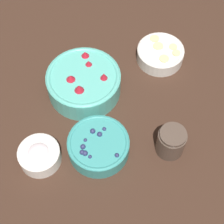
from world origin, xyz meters
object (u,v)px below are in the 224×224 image
(bowl_blueberries, at_px, (99,146))
(jar_chocolate, at_px, (171,142))
(bowl_bananas, at_px, (160,53))
(bowl_cream, at_px, (39,155))
(bowl_strawberries, at_px, (84,82))

(bowl_blueberries, relative_size, jar_chocolate, 1.89)
(jar_chocolate, bearing_deg, bowl_bananas, 54.54)
(bowl_cream, xyz_separation_m, jar_chocolate, (0.31, -0.19, 0.01))
(bowl_strawberries, relative_size, bowl_blueberries, 1.30)
(bowl_strawberries, distance_m, bowl_blueberries, 0.22)
(bowl_strawberries, bearing_deg, bowl_blueberries, -112.98)
(bowl_bananas, bearing_deg, jar_chocolate, -125.46)
(bowl_blueberries, height_order, bowl_bananas, bowl_blueberries)
(bowl_strawberries, height_order, bowl_cream, bowl_strawberries)
(bowl_bananas, xyz_separation_m, bowl_cream, (-0.50, -0.08, 0.00))
(bowl_blueberries, relative_size, bowl_cream, 1.49)
(bowl_strawberries, distance_m, bowl_cream, 0.26)
(bowl_strawberries, xyz_separation_m, bowl_cream, (-0.23, -0.12, -0.01))
(bowl_strawberries, height_order, jar_chocolate, bowl_strawberries)
(bowl_strawberries, relative_size, jar_chocolate, 2.46)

